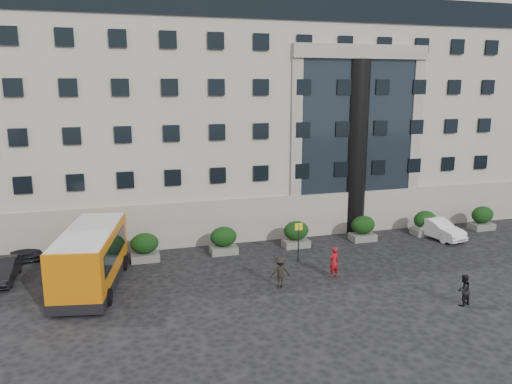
# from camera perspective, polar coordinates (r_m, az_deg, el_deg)

# --- Properties ---
(ground) EXTENTS (120.00, 120.00, 0.00)m
(ground) POSITION_cam_1_polar(r_m,az_deg,el_deg) (26.72, -2.56, -12.52)
(ground) COLOR black
(ground) RESTS_ON ground
(civic_building) EXTENTS (44.00, 24.00, 18.00)m
(civic_building) POSITION_cam_1_polar(r_m,az_deg,el_deg) (47.14, -1.88, 9.51)
(civic_building) COLOR #9E998C
(civic_building) RESTS_ON ground
(entrance_column) EXTENTS (1.80, 1.80, 13.00)m
(entrance_column) POSITION_cam_1_polar(r_m,az_deg,el_deg) (38.52, 11.26, 4.97)
(entrance_column) COLOR black
(entrance_column) RESTS_ON ground
(hedge_a) EXTENTS (1.80, 1.26, 1.84)m
(hedge_a) POSITION_cam_1_polar(r_m,az_deg,el_deg) (33.09, -12.60, -6.15)
(hedge_a) COLOR #5F5F5D
(hedge_a) RESTS_ON ground
(hedge_b) EXTENTS (1.80, 1.26, 1.84)m
(hedge_b) POSITION_cam_1_polar(r_m,az_deg,el_deg) (33.75, -3.72, -5.51)
(hedge_b) COLOR #5F5F5D
(hedge_b) RESTS_ON ground
(hedge_c) EXTENTS (1.80, 1.26, 1.84)m
(hedge_c) POSITION_cam_1_polar(r_m,az_deg,el_deg) (35.17, 4.60, -4.79)
(hedge_c) COLOR #5F5F5D
(hedge_c) RESTS_ON ground
(hedge_d) EXTENTS (1.80, 1.26, 1.84)m
(hedge_d) POSITION_cam_1_polar(r_m,az_deg,el_deg) (37.27, 12.12, -4.06)
(hedge_d) COLOR #5F5F5D
(hedge_d) RESTS_ON ground
(hedge_e) EXTENTS (1.80, 1.26, 1.84)m
(hedge_e) POSITION_cam_1_polar(r_m,az_deg,el_deg) (39.94, 18.73, -3.35)
(hedge_e) COLOR #5F5F5D
(hedge_e) RESTS_ON ground
(hedge_f) EXTENTS (1.80, 1.26, 1.84)m
(hedge_f) POSITION_cam_1_polar(r_m,az_deg,el_deg) (43.08, 24.43, -2.70)
(hedge_f) COLOR #5F5F5D
(hedge_f) RESTS_ON ground
(bus_stop_sign) EXTENTS (0.50, 0.08, 2.52)m
(bus_stop_sign) POSITION_cam_1_polar(r_m,az_deg,el_deg) (32.13, 4.89, -4.95)
(bus_stop_sign) COLOR #262628
(bus_stop_sign) RESTS_ON ground
(minibus) EXTENTS (4.17, 8.34, 3.32)m
(minibus) POSITION_cam_1_polar(r_m,az_deg,el_deg) (29.42, -18.36, -6.96)
(minibus) COLOR #C26509
(minibus) RESTS_ON ground
(red_truck) EXTENTS (3.24, 6.07, 3.14)m
(red_truck) POSITION_cam_1_polar(r_m,az_deg,el_deg) (43.61, -24.19, -1.59)
(red_truck) COLOR maroon
(red_truck) RESTS_ON ground
(parked_car_b) EXTENTS (1.51, 4.02, 1.31)m
(parked_car_b) POSITION_cam_1_polar(r_m,az_deg,el_deg) (32.65, -26.91, -7.97)
(parked_car_b) COLOR black
(parked_car_b) RESTS_ON ground
(parked_car_c) EXTENTS (2.57, 5.13, 1.43)m
(parked_car_c) POSITION_cam_1_polar(r_m,az_deg,el_deg) (37.17, -24.63, -5.30)
(parked_car_c) COLOR black
(parked_car_c) RESTS_ON ground
(white_taxi) EXTENTS (2.45, 4.64, 1.45)m
(white_taxi) POSITION_cam_1_polar(r_m,az_deg,el_deg) (39.52, 19.97, -3.90)
(white_taxi) COLOR white
(white_taxi) RESTS_ON ground
(pedestrian_a) EXTENTS (0.75, 0.58, 1.85)m
(pedestrian_a) POSITION_cam_1_polar(r_m,az_deg,el_deg) (30.01, 8.89, -7.93)
(pedestrian_a) COLOR maroon
(pedestrian_a) RESTS_ON ground
(pedestrian_b) EXTENTS (0.94, 0.80, 1.66)m
(pedestrian_b) POSITION_cam_1_polar(r_m,az_deg,el_deg) (28.18, 22.61, -10.30)
(pedestrian_b) COLOR black
(pedestrian_b) RESTS_ON ground
(pedestrian_c) EXTENTS (1.15, 0.66, 1.78)m
(pedestrian_c) POSITION_cam_1_polar(r_m,az_deg,el_deg) (28.30, 2.78, -9.12)
(pedestrian_c) COLOR black
(pedestrian_c) RESTS_ON ground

